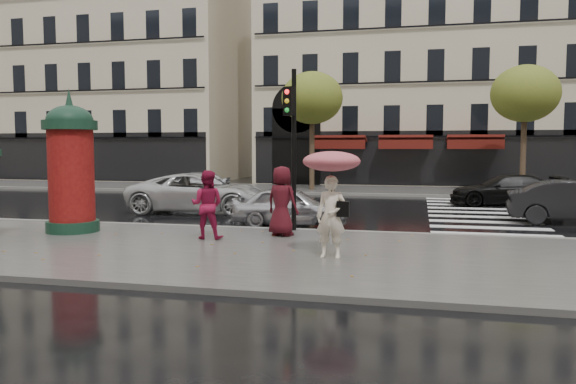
% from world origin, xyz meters
% --- Properties ---
extents(ground, '(160.00, 160.00, 0.00)m').
position_xyz_m(ground, '(0.00, 0.00, 0.00)').
color(ground, black).
rests_on(ground, ground).
extents(near_sidewalk, '(90.00, 7.00, 0.12)m').
position_xyz_m(near_sidewalk, '(0.00, -0.50, 0.06)').
color(near_sidewalk, '#474744').
rests_on(near_sidewalk, ground).
extents(far_sidewalk, '(90.00, 6.00, 0.12)m').
position_xyz_m(far_sidewalk, '(0.00, 19.00, 0.06)').
color(far_sidewalk, '#474744').
rests_on(far_sidewalk, ground).
extents(near_kerb, '(90.00, 0.25, 0.14)m').
position_xyz_m(near_kerb, '(0.00, 3.00, 0.07)').
color(near_kerb, slate).
rests_on(near_kerb, ground).
extents(far_kerb, '(90.00, 0.25, 0.14)m').
position_xyz_m(far_kerb, '(0.00, 16.00, 0.07)').
color(far_kerb, slate).
rests_on(far_kerb, ground).
extents(zebra_crossing, '(3.60, 11.75, 0.01)m').
position_xyz_m(zebra_crossing, '(6.00, 9.60, 0.01)').
color(zebra_crossing, silver).
rests_on(zebra_crossing, ground).
extents(bldg_far_corner, '(26.00, 14.00, 22.90)m').
position_xyz_m(bldg_far_corner, '(6.00, 30.00, 11.31)').
color(bldg_far_corner, '#B7A88C').
rests_on(bldg_far_corner, ground).
extents(bldg_far_left, '(24.00, 14.00, 22.90)m').
position_xyz_m(bldg_far_left, '(-22.00, 30.00, 11.31)').
color(bldg_far_left, '#B7A88C').
rests_on(bldg_far_left, ground).
extents(tree_far_left, '(3.40, 3.40, 6.64)m').
position_xyz_m(tree_far_left, '(-2.00, 18.00, 5.17)').
color(tree_far_left, '#38281C').
rests_on(tree_far_left, ground).
extents(tree_far_right, '(3.40, 3.40, 6.64)m').
position_xyz_m(tree_far_right, '(9.00, 18.00, 5.17)').
color(tree_far_right, '#38281C').
rests_on(tree_far_right, ground).
extents(woman_umbrella, '(1.23, 1.23, 2.37)m').
position_xyz_m(woman_umbrella, '(2.03, -0.93, 1.68)').
color(woman_umbrella, '#F3E1C8').
rests_on(woman_umbrella, near_sidewalk).
extents(woman_red, '(0.90, 0.73, 1.78)m').
position_xyz_m(woman_red, '(-1.49, 0.82, 1.01)').
color(woman_red, maroon).
rests_on(woman_red, near_sidewalk).
extents(man_burgundy, '(1.06, 0.86, 1.87)m').
position_xyz_m(man_burgundy, '(0.28, 1.74, 1.05)').
color(man_burgundy, '#430D15').
rests_on(man_burgundy, near_sidewalk).
extents(morris_column, '(1.48, 1.48, 3.98)m').
position_xyz_m(morris_column, '(-5.63, 1.12, 2.03)').
color(morris_column, '#133222').
rests_on(morris_column, near_sidewalk).
extents(traffic_light, '(0.34, 0.45, 4.55)m').
position_xyz_m(traffic_light, '(0.34, 2.72, 2.88)').
color(traffic_light, black).
rests_on(traffic_light, near_sidewalk).
extents(car_silver, '(3.77, 1.77, 1.25)m').
position_xyz_m(car_silver, '(-0.09, 4.38, 0.62)').
color(car_silver, '#B3B2B8').
rests_on(car_silver, ground).
extents(car_white, '(5.60, 2.97, 1.50)m').
position_xyz_m(car_white, '(-4.26, 7.16, 0.75)').
color(car_white, '#BABABA').
rests_on(car_white, ground).
extents(car_black, '(4.71, 2.28, 1.32)m').
position_xyz_m(car_black, '(7.42, 12.44, 0.66)').
color(car_black, black).
rests_on(car_black, ground).
extents(car_far_silver, '(3.86, 1.98, 1.26)m').
position_xyz_m(car_far_silver, '(-7.71, 15.00, 0.63)').
color(car_far_silver, '#BBBCC1').
rests_on(car_far_silver, ground).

